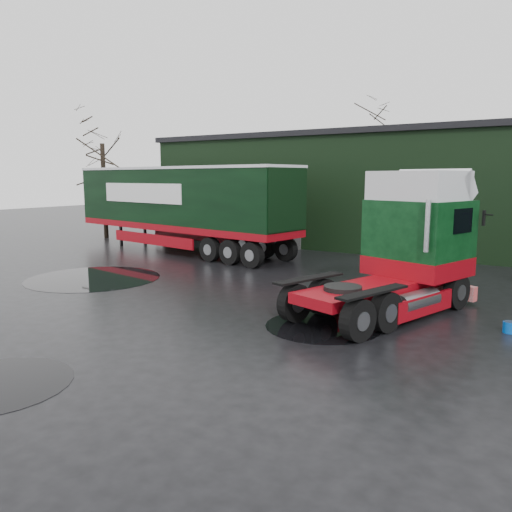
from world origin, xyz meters
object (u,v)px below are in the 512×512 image
(warehouse, at_px, (444,190))
(hero_tractor, at_px, (381,243))
(tree_left, at_px, (103,171))
(tree_back_a, at_px, (369,166))
(wash_bucket, at_px, (509,327))
(trailer_left, at_px, (180,209))

(warehouse, height_order, hero_tractor, warehouse)
(hero_tractor, distance_m, tree_left, 22.54)
(warehouse, xyz_separation_m, tree_back_a, (-8.00, 10.00, 1.59))
(tree_back_a, bearing_deg, wash_bucket, -63.53)
(trailer_left, height_order, tree_left, tree_left)
(hero_tractor, bearing_deg, trailer_left, 171.09)
(warehouse, bearing_deg, tree_back_a, 128.66)
(hero_tractor, bearing_deg, warehouse, 113.97)
(wash_bucket, height_order, tree_left, tree_left)
(warehouse, bearing_deg, hero_tractor, -83.80)
(trailer_left, distance_m, tree_left, 8.47)
(trailer_left, distance_m, wash_bucket, 17.43)
(tree_left, bearing_deg, trailer_left, -14.07)
(wash_bucket, height_order, tree_back_a, tree_back_a)
(hero_tractor, bearing_deg, tree_back_a, 128.08)
(hero_tractor, height_order, tree_back_a, tree_back_a)
(warehouse, height_order, wash_bucket, warehouse)
(trailer_left, height_order, tree_back_a, tree_back_a)
(warehouse, height_order, tree_left, tree_left)
(warehouse, distance_m, trailer_left, 14.91)
(hero_tractor, relative_size, trailer_left, 0.46)
(warehouse, relative_size, wash_bucket, 106.37)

